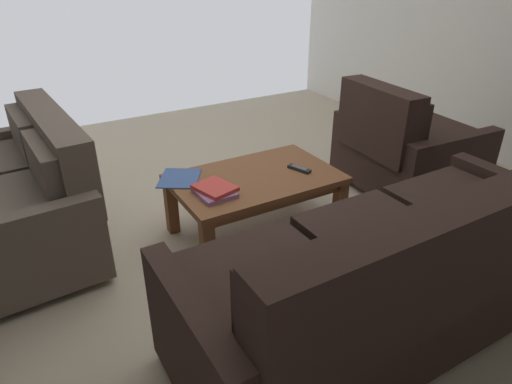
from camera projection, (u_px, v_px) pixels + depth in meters
The scene contains 9 objects.
ground_plane at pixel (239, 223), 3.13m from camera, with size 5.06×5.23×0.01m, color #B7A88E.
wall_left at pixel (511, 9), 3.67m from camera, with size 0.12×5.23×2.50m, color silver.
sofa_main at pixel (393, 276), 2.00m from camera, with size 1.97×0.80×0.87m.
loveseat_near at pixel (12, 197), 2.73m from camera, with size 0.98×1.49×0.82m.
coffee_table at pixel (255, 185), 2.86m from camera, with size 1.03×0.65×0.41m.
armchair_side at pixel (404, 147), 3.42m from camera, with size 0.90×0.94×0.85m.
book_stack at pixel (215, 191), 2.61m from camera, with size 0.24×0.27×0.05m.
tv_remote at pixel (299, 169), 2.91m from camera, with size 0.10×0.17×0.02m.
loose_magazine at pixel (180, 178), 2.80m from camera, with size 0.23×0.28×0.01m, color #385693.
Camera 1 is at (1.24, 2.37, 1.64)m, focal length 31.76 mm.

